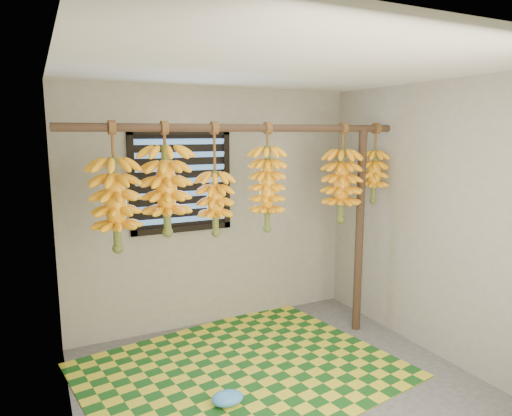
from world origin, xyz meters
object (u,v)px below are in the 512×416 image
woven_mat (242,370)px  banana_bunch_a (116,205)px  banana_bunch_d (267,189)px  banana_bunch_f (374,176)px  banana_bunch_e (341,186)px  support_post (359,232)px  banana_bunch_c (215,203)px  plastic_bag (227,398)px  banana_bunch_b (166,190)px

woven_mat → banana_bunch_a: banana_bunch_a is taller
banana_bunch_d → banana_bunch_f: size_ratio=1.22×
banana_bunch_d → banana_bunch_a: bearing=180.0°
banana_bunch_f → banana_bunch_e: bearing=180.0°
woven_mat → banana_bunch_d: banana_bunch_d is taller
support_post → banana_bunch_c: bearing=180.0°
banana_bunch_e → banana_bunch_f: bearing=0.0°
banana_bunch_a → banana_bunch_c: size_ratio=1.05×
woven_mat → banana_bunch_a: size_ratio=2.53×
banana_bunch_e → banana_bunch_f: same height
woven_mat → plastic_bag: size_ratio=10.22×
banana_bunch_a → banana_bunch_f: same height
banana_bunch_a → banana_bunch_e: bearing=-0.0°
support_post → banana_bunch_f: size_ratio=2.60×
banana_bunch_a → plastic_bag: bearing=-46.8°
plastic_bag → banana_bunch_c: size_ratio=0.26×
banana_bunch_a → banana_bunch_f: bearing=-0.0°
banana_bunch_c → banana_bunch_f: size_ratio=1.21×
woven_mat → banana_bunch_b: 1.62m
plastic_bag → banana_bunch_a: size_ratio=0.25×
woven_mat → banana_bunch_b: size_ratio=2.78×
banana_bunch_c → banana_bunch_e: same height
banana_bunch_c → banana_bunch_e: (1.27, 0.00, 0.08)m
banana_bunch_e → woven_mat: bearing=-167.9°
banana_bunch_e → banana_bunch_d: bearing=180.0°
woven_mat → support_post: bearing=10.1°
woven_mat → banana_bunch_c: 1.41m
banana_bunch_d → banana_bunch_b: bearing=180.0°
plastic_bag → banana_bunch_e: 2.12m
banana_bunch_c → banana_bunch_d: 0.49m
banana_bunch_c → banana_bunch_a: bearing=180.0°
support_post → plastic_bag: support_post is taller
banana_bunch_c → banana_bunch_e: size_ratio=1.00×
plastic_bag → banana_bunch_f: (1.83, 0.65, 1.48)m
woven_mat → banana_bunch_a: (-0.91, 0.25, 1.43)m
woven_mat → plastic_bag: 0.50m
support_post → banana_bunch_f: (0.15, 0.00, 0.54)m
support_post → banana_bunch_b: (-1.90, 0.00, 0.52)m
banana_bunch_d → banana_bunch_f: 1.17m
woven_mat → banana_bunch_d: bearing=34.2°
support_post → banana_bunch_c: size_ratio=2.15×
banana_bunch_e → banana_bunch_f: 0.39m
plastic_bag → banana_bunch_e: (1.44, 0.65, 1.41)m
banana_bunch_f → banana_bunch_a: bearing=180.0°
plastic_bag → banana_bunch_b: bearing=109.3°
banana_bunch_b → banana_bunch_c: (0.41, 0.00, -0.13)m
support_post → banana_bunch_a: (-2.29, 0.00, 0.43)m
banana_bunch_a → banana_bunch_d: bearing=-0.0°
support_post → plastic_bag: (-1.68, -0.65, -0.94)m
plastic_bag → banana_bunch_b: banana_bunch_b is taller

